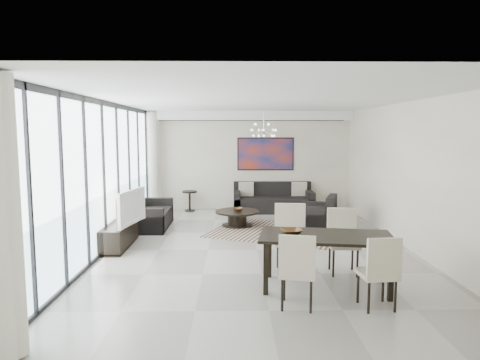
{
  "coord_description": "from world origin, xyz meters",
  "views": [
    {
      "loc": [
        -0.46,
        -8.19,
        2.31
      ],
      "look_at": [
        -0.31,
        1.16,
        1.25
      ],
      "focal_mm": 32.0,
      "sensor_mm": 36.0,
      "label": 1
    }
  ],
  "objects_px": {
    "tv_console": "(119,235)",
    "dining_table": "(326,241)",
    "coffee_table": "(237,217)",
    "sofa_main": "(273,202)",
    "television": "(126,207)"
  },
  "relations": [
    {
      "from": "sofa_main",
      "to": "television",
      "type": "height_order",
      "value": "television"
    },
    {
      "from": "sofa_main",
      "to": "coffee_table",
      "type": "bearing_deg",
      "value": -119.0
    },
    {
      "from": "television",
      "to": "dining_table",
      "type": "xyz_separation_m",
      "value": [
        3.5,
        -2.33,
        -0.1
      ]
    },
    {
      "from": "coffee_table",
      "to": "television",
      "type": "xyz_separation_m",
      "value": [
        -2.23,
        -1.9,
        0.61
      ]
    },
    {
      "from": "coffee_table",
      "to": "tv_console",
      "type": "height_order",
      "value": "tv_console"
    },
    {
      "from": "dining_table",
      "to": "television",
      "type": "bearing_deg",
      "value": 146.3
    },
    {
      "from": "coffee_table",
      "to": "tv_console",
      "type": "xyz_separation_m",
      "value": [
        -2.39,
        -1.88,
        0.02
      ]
    },
    {
      "from": "tv_console",
      "to": "dining_table",
      "type": "xyz_separation_m",
      "value": [
        3.66,
        -2.35,
        0.48
      ]
    },
    {
      "from": "coffee_table",
      "to": "sofa_main",
      "type": "bearing_deg",
      "value": 61.0
    },
    {
      "from": "sofa_main",
      "to": "dining_table",
      "type": "height_order",
      "value": "sofa_main"
    },
    {
      "from": "sofa_main",
      "to": "dining_table",
      "type": "xyz_separation_m",
      "value": [
        0.2,
        -6.15,
        0.44
      ]
    },
    {
      "from": "sofa_main",
      "to": "television",
      "type": "distance_m",
      "value": 5.07
    },
    {
      "from": "tv_console",
      "to": "dining_table",
      "type": "relative_size",
      "value": 0.74
    },
    {
      "from": "coffee_table",
      "to": "dining_table",
      "type": "relative_size",
      "value": 0.53
    },
    {
      "from": "tv_console",
      "to": "television",
      "type": "height_order",
      "value": "television"
    }
  ]
}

